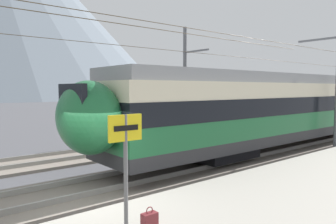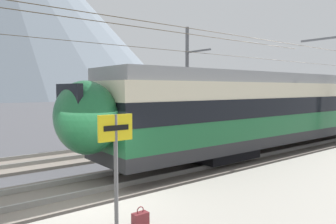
# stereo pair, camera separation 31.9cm
# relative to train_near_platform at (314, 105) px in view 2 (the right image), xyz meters

# --- Properties ---
(ground_plane) EXTENTS (400.00, 400.00, 0.00)m
(ground_plane) POSITION_rel_train_near_platform_xyz_m (-14.35, -1.52, -2.23)
(ground_plane) COLOR #4C4C51
(track_near) EXTENTS (120.00, 3.00, 0.28)m
(track_near) POSITION_rel_train_near_platform_xyz_m (-14.35, -0.00, -2.16)
(track_near) COLOR slate
(track_near) RESTS_ON ground
(track_far) EXTENTS (120.00, 3.00, 0.28)m
(track_far) POSITION_rel_train_near_platform_xyz_m (-14.35, 4.73, -2.16)
(track_far) COLOR slate
(track_far) RESTS_ON ground
(train_near_platform) EXTENTS (29.00, 2.89, 4.27)m
(train_near_platform) POSITION_rel_train_near_platform_xyz_m (0.00, 0.00, 0.00)
(train_near_platform) COLOR #2D2D30
(train_near_platform) RESTS_ON track_near
(catenary_mast_far_side) EXTENTS (43.60, 2.26, 7.13)m
(catenary_mast_far_side) POSITION_rel_train_near_platform_xyz_m (-3.74, 6.53, 1.53)
(catenary_mast_far_side) COLOR slate
(catenary_mast_far_side) RESTS_ON ground
(platform_sign) EXTENTS (0.70, 0.08, 2.28)m
(platform_sign) POSITION_rel_train_near_platform_xyz_m (-14.82, -3.87, -0.16)
(platform_sign) COLOR #59595B
(platform_sign) RESTS_ON platform_slab
(handbag_near_sign) EXTENTS (0.32, 0.18, 0.43)m
(handbag_near_sign) POSITION_rel_train_near_platform_xyz_m (-14.35, -3.97, -1.67)
(handbag_near_sign) COLOR maroon
(handbag_near_sign) RESTS_ON platform_slab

